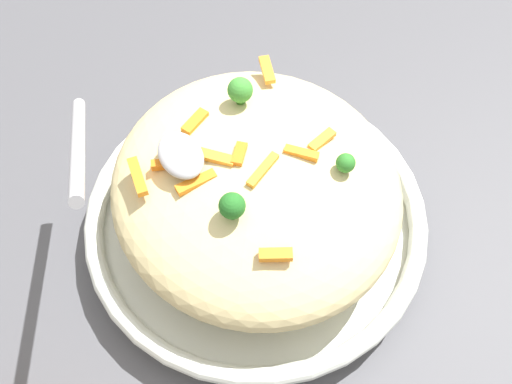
% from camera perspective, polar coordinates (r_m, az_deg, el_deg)
% --- Properties ---
extents(ground_plane, '(2.40, 2.40, 0.00)m').
position_cam_1_polar(ground_plane, '(0.72, 0.00, -3.52)').
color(ground_plane, '#4C4C51').
extents(serving_bowl, '(0.36, 0.36, 0.04)m').
position_cam_1_polar(serving_bowl, '(0.70, 0.00, -2.57)').
color(serving_bowl, silver).
rests_on(serving_bowl, ground_plane).
extents(pasta_mound, '(0.30, 0.29, 0.10)m').
position_cam_1_polar(pasta_mound, '(0.64, 0.00, 0.33)').
color(pasta_mound, '#DBC689').
rests_on(pasta_mound, serving_bowl).
extents(carrot_piece_0, '(0.03, 0.02, 0.01)m').
position_cam_1_polar(carrot_piece_0, '(0.61, -1.48, 3.33)').
color(carrot_piece_0, orange).
rests_on(carrot_piece_0, pasta_mound).
extents(carrot_piece_1, '(0.02, 0.03, 0.01)m').
position_cam_1_polar(carrot_piece_1, '(0.56, 1.74, -5.53)').
color(carrot_piece_1, orange).
rests_on(carrot_piece_1, pasta_mound).
extents(carrot_piece_2, '(0.02, 0.03, 0.01)m').
position_cam_1_polar(carrot_piece_2, '(0.62, 5.81, 4.56)').
color(carrot_piece_2, orange).
rests_on(carrot_piece_2, pasta_mound).
extents(carrot_piece_3, '(0.03, 0.03, 0.01)m').
position_cam_1_polar(carrot_piece_3, '(0.61, 4.01, 3.42)').
color(carrot_piece_3, orange).
rests_on(carrot_piece_3, pasta_mound).
extents(carrot_piece_4, '(0.01, 0.04, 0.01)m').
position_cam_1_polar(carrot_piece_4, '(0.60, -5.29, 0.85)').
color(carrot_piece_4, orange).
rests_on(carrot_piece_4, pasta_mound).
extents(carrot_piece_5, '(0.02, 0.03, 0.01)m').
position_cam_1_polar(carrot_piece_5, '(0.64, -5.38, 6.16)').
color(carrot_piece_5, orange).
rests_on(carrot_piece_5, pasta_mound).
extents(carrot_piece_6, '(0.04, 0.02, 0.01)m').
position_cam_1_polar(carrot_piece_6, '(0.61, -10.37, 1.34)').
color(carrot_piece_6, orange).
rests_on(carrot_piece_6, pasta_mound).
extents(carrot_piece_7, '(0.03, 0.03, 0.01)m').
position_cam_1_polar(carrot_piece_7, '(0.61, -3.45, 3.05)').
color(carrot_piece_7, orange).
rests_on(carrot_piece_7, pasta_mound).
extents(carrot_piece_8, '(0.04, 0.02, 0.01)m').
position_cam_1_polar(carrot_piece_8, '(0.68, 0.98, 10.70)').
color(carrot_piece_8, orange).
rests_on(carrot_piece_8, pasta_mound).
extents(carrot_piece_9, '(0.02, 0.03, 0.01)m').
position_cam_1_polar(carrot_piece_9, '(0.61, -7.76, 2.46)').
color(carrot_piece_9, orange).
rests_on(carrot_piece_9, pasta_mound).
extents(carrot_piece_10, '(0.03, 0.04, 0.01)m').
position_cam_1_polar(carrot_piece_10, '(0.60, 0.76, 2.04)').
color(carrot_piece_10, orange).
rests_on(carrot_piece_10, pasta_mound).
extents(broccoli_floret_0, '(0.03, 0.03, 0.03)m').
position_cam_1_polar(broccoli_floret_0, '(0.64, -1.40, 8.91)').
color(broccoli_floret_0, '#377928').
rests_on(broccoli_floret_0, pasta_mound).
extents(broccoli_floret_1, '(0.02, 0.02, 0.02)m').
position_cam_1_polar(broccoli_floret_1, '(0.60, 7.88, 2.53)').
color(broccoli_floret_1, '#296820').
rests_on(broccoli_floret_1, pasta_mound).
extents(broccoli_floret_2, '(0.02, 0.02, 0.03)m').
position_cam_1_polar(broccoli_floret_2, '(0.56, -2.11, -1.25)').
color(broccoli_floret_2, '#205B1C').
rests_on(broccoli_floret_2, pasta_mound).
extents(serving_spoon, '(0.17, 0.13, 0.10)m').
position_cam_1_polar(serving_spoon, '(0.59, -10.05, 3.51)').
color(serving_spoon, '#B7B7BC').
rests_on(serving_spoon, pasta_mound).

